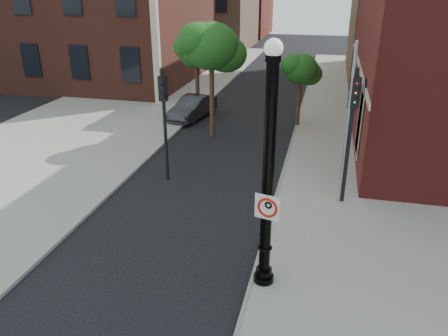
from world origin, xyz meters
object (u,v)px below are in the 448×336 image
(lamppost, at_px, (268,185))
(traffic_signal_left, at_px, (164,107))
(parked_car, at_px, (193,107))
(traffic_signal_right, at_px, (352,116))
(no_parking_sign, at_px, (267,207))

(lamppost, distance_m, traffic_signal_left, 7.42)
(lamppost, distance_m, parked_car, 15.67)
(parked_car, relative_size, traffic_signal_left, 0.88)
(traffic_signal_right, bearing_deg, lamppost, -92.33)
(no_parking_sign, height_order, traffic_signal_left, traffic_signal_left)
(lamppost, bearing_deg, traffic_signal_right, 68.33)
(no_parking_sign, bearing_deg, parked_car, 127.43)
(no_parking_sign, bearing_deg, lamppost, 117.43)
(lamppost, distance_m, no_parking_sign, 0.54)
(no_parking_sign, distance_m, traffic_signal_left, 7.59)
(lamppost, xyz_separation_m, traffic_signal_left, (-4.78, 5.67, 0.09))
(lamppost, xyz_separation_m, parked_car, (-6.34, 14.15, -2.27))
(lamppost, bearing_deg, traffic_signal_left, 130.10)
(parked_car, height_order, traffic_signal_left, traffic_signal_left)
(lamppost, distance_m, traffic_signal_right, 5.57)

